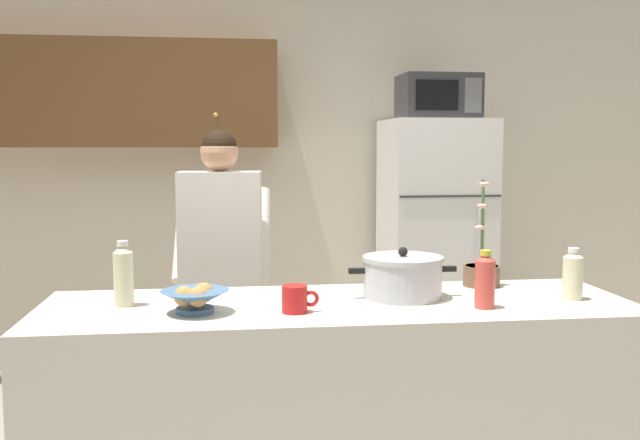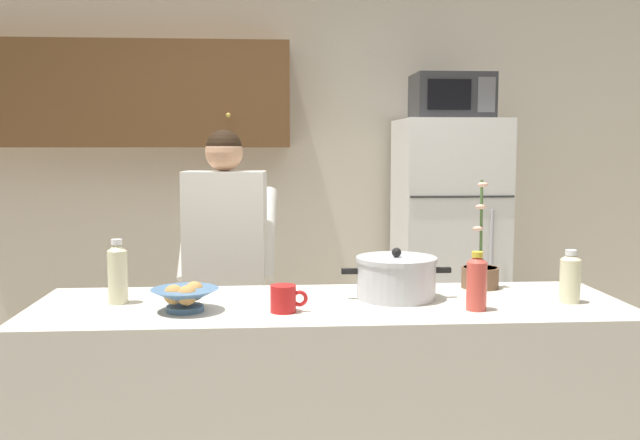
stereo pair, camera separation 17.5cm
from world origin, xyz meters
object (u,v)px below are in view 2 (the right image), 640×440
(microwave, at_px, (451,97))
(potted_orchid, at_px, (480,273))
(coffee_mug, at_px, (284,299))
(person_near_pot, at_px, (226,251))
(bottle_near_edge, at_px, (118,272))
(bread_bowl, at_px, (185,297))
(bottle_mid_counter, at_px, (477,282))
(cooking_pot, at_px, (396,278))
(bottle_far_corner, at_px, (570,277))
(refrigerator, at_px, (448,250))

(microwave, distance_m, potted_orchid, 1.82)
(coffee_mug, distance_m, potted_orchid, 0.89)
(person_near_pot, height_order, bottle_near_edge, person_near_pot)
(bread_bowl, height_order, bottle_mid_counter, bottle_mid_counter)
(cooking_pot, height_order, bottle_far_corner, bottle_far_corner)
(person_near_pot, bearing_deg, microwave, 33.30)
(potted_orchid, bearing_deg, bottle_near_edge, -172.47)
(refrigerator, relative_size, cooking_pot, 3.98)
(person_near_pot, height_order, bottle_mid_counter, person_near_pot)
(coffee_mug, bearing_deg, cooking_pot, 24.02)
(person_near_pot, xyz_separation_m, coffee_mug, (0.27, -1.07, -0.01))
(person_near_pot, relative_size, bottle_far_corner, 8.02)
(refrigerator, distance_m, bottle_mid_counter, 2.05)
(coffee_mug, bearing_deg, bottle_mid_counter, -1.50)
(cooking_pot, height_order, coffee_mug, cooking_pot)
(bread_bowl, distance_m, bottle_far_corner, 1.40)
(microwave, height_order, cooking_pot, microwave)
(potted_orchid, bearing_deg, bottle_mid_counter, -108.60)
(person_near_pot, xyz_separation_m, cooking_pot, (0.70, -0.88, 0.02))
(coffee_mug, xyz_separation_m, bread_bowl, (-0.35, 0.03, 0.00))
(potted_orchid, bearing_deg, person_near_pot, 146.84)
(bottle_near_edge, bearing_deg, bottle_far_corner, -3.52)
(bread_bowl, height_order, bottle_far_corner, bottle_far_corner)
(microwave, relative_size, bottle_far_corner, 2.44)
(bread_bowl, distance_m, bottle_mid_counter, 1.03)
(microwave, distance_m, bread_bowl, 2.54)
(bottle_near_edge, xyz_separation_m, potted_orchid, (1.41, 0.19, -0.05))
(refrigerator, distance_m, bottle_near_edge, 2.48)
(bread_bowl, bearing_deg, person_near_pot, 85.88)
(cooking_pot, relative_size, coffee_mug, 3.19)
(microwave, xyz_separation_m, bread_bowl, (-1.43, -1.93, -0.84))
(microwave, height_order, coffee_mug, microwave)
(refrigerator, distance_m, person_near_pot, 1.64)
(cooking_pot, height_order, bread_bowl, cooking_pot)
(microwave, relative_size, bottle_mid_counter, 2.30)
(cooking_pot, distance_m, coffee_mug, 0.47)
(refrigerator, relative_size, bread_bowl, 7.02)
(cooking_pot, distance_m, bottle_mid_counter, 0.33)
(microwave, distance_m, bottle_mid_counter, 2.17)
(refrigerator, height_order, potted_orchid, refrigerator)
(cooking_pot, relative_size, potted_orchid, 0.95)
(bottle_near_edge, distance_m, bottle_mid_counter, 1.30)
(person_near_pot, distance_m, bottle_near_edge, 0.95)
(person_near_pot, xyz_separation_m, potted_orchid, (1.08, -0.70, 0.00))
(microwave, distance_m, bottle_far_corner, 2.04)
(refrigerator, xyz_separation_m, bottle_near_edge, (-1.69, -1.81, 0.20))
(cooking_pot, bearing_deg, bottle_near_edge, -179.31)
(bottle_mid_counter, height_order, bottle_far_corner, bottle_mid_counter)
(refrigerator, bearing_deg, cooking_pot, -110.17)
(refrigerator, xyz_separation_m, coffee_mug, (-1.09, -1.98, 0.13))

